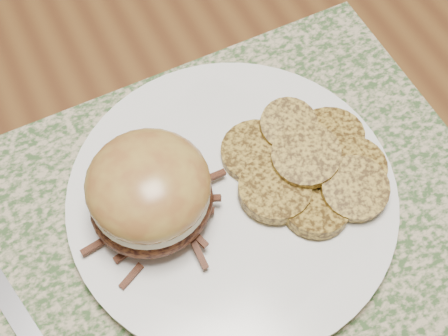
# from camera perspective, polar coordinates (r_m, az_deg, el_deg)

# --- Properties ---
(placemat) EXTENTS (0.45, 0.33, 0.00)m
(placemat) POSITION_cam_1_polar(r_m,az_deg,el_deg) (0.53, -0.11, -4.81)
(placemat) COLOR #36522A
(placemat) RESTS_ON dining_table
(dinner_plate) EXTENTS (0.26, 0.26, 0.02)m
(dinner_plate) POSITION_cam_1_polar(r_m,az_deg,el_deg) (0.52, 0.75, -2.71)
(dinner_plate) COLOR white
(dinner_plate) RESTS_ON placemat
(pork_sandwich) EXTENTS (0.11, 0.11, 0.07)m
(pork_sandwich) POSITION_cam_1_polar(r_m,az_deg,el_deg) (0.48, -6.82, -2.18)
(pork_sandwich) COLOR black
(pork_sandwich) RESTS_ON dinner_plate
(roasted_potatoes) EXTENTS (0.14, 0.15, 0.03)m
(roasted_potatoes) POSITION_cam_1_polar(r_m,az_deg,el_deg) (0.52, 7.70, 0.27)
(roasted_potatoes) COLOR olive
(roasted_potatoes) RESTS_ON dinner_plate
(fork) EXTENTS (0.06, 0.19, 0.00)m
(fork) POSITION_cam_1_polar(r_m,az_deg,el_deg) (0.53, -19.08, -11.45)
(fork) COLOR silver
(fork) RESTS_ON placemat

